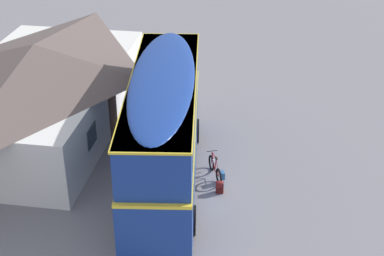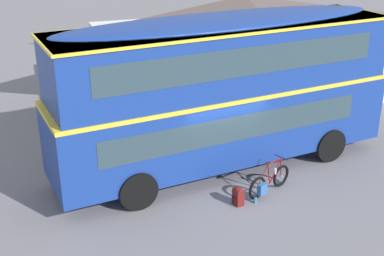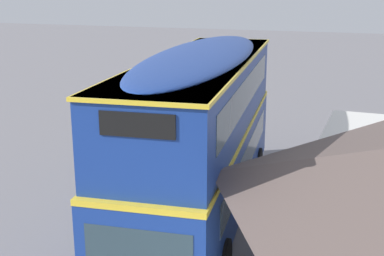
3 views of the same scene
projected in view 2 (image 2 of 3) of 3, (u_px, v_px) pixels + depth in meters
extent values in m
plane|color=slate|center=(217.00, 178.00, 15.55)|extent=(120.00, 120.00, 0.00)
cylinder|color=black|center=(286.00, 120.00, 18.39)|extent=(1.12, 0.38, 1.10)
cylinder|color=black|center=(330.00, 145.00, 16.43)|extent=(1.12, 0.38, 1.10)
cylinder|color=black|center=(110.00, 156.00, 15.72)|extent=(1.12, 0.38, 1.10)
cylinder|color=black|center=(138.00, 190.00, 13.75)|extent=(1.12, 0.38, 1.10)
cube|color=navy|center=(223.00, 122.00, 15.69)|extent=(10.79, 3.44, 2.10)
cube|color=yellow|center=(224.00, 88.00, 15.27)|extent=(10.81, 3.46, 0.12)
cube|color=navy|center=(225.00, 57.00, 14.89)|extent=(10.47, 3.36, 1.90)
ellipsoid|color=navy|center=(226.00, 21.00, 14.48)|extent=(10.25, 3.29, 0.36)
cube|color=#2D424C|center=(356.00, 90.00, 17.74)|extent=(0.24, 2.05, 0.90)
cube|color=black|center=(361.00, 23.00, 16.78)|extent=(0.18, 1.37, 0.44)
cube|color=#2D424C|center=(239.00, 128.00, 14.47)|extent=(8.24, 0.78, 0.76)
cube|color=#2D424C|center=(247.00, 62.00, 13.82)|extent=(8.67, 0.82, 0.80)
cube|color=#2D424C|center=(199.00, 101.00, 16.52)|extent=(8.24, 0.78, 0.76)
cube|color=#2D424C|center=(206.00, 43.00, 15.83)|extent=(8.67, 0.82, 0.80)
cube|color=yellow|center=(226.00, 25.00, 14.53)|extent=(10.58, 3.45, 0.08)
torus|color=black|center=(281.00, 176.00, 14.95)|extent=(0.66, 0.32, 0.68)
torus|color=black|center=(257.00, 188.00, 14.30)|extent=(0.66, 0.32, 0.68)
cylinder|color=#B2B2B7|center=(281.00, 176.00, 14.95)|extent=(0.08, 0.11, 0.05)
cylinder|color=#B2B2B7|center=(257.00, 188.00, 14.30)|extent=(0.08, 0.11, 0.05)
cylinder|color=maroon|center=(275.00, 171.00, 14.68)|extent=(0.46, 0.21, 0.66)
cylinder|color=maroon|center=(275.00, 161.00, 14.50)|extent=(0.56, 0.25, 0.07)
cylinder|color=maroon|center=(269.00, 174.00, 14.49)|extent=(0.18, 0.10, 0.68)
cylinder|color=maroon|center=(264.00, 186.00, 14.48)|extent=(0.52, 0.23, 0.09)
cylinder|color=maroon|center=(263.00, 176.00, 14.30)|extent=(0.41, 0.18, 0.62)
cylinder|color=maroon|center=(281.00, 167.00, 14.82)|extent=(0.10, 0.06, 0.58)
cylinder|color=black|center=(281.00, 157.00, 14.67)|extent=(0.19, 0.44, 0.03)
ellipsoid|color=black|center=(267.00, 163.00, 14.29)|extent=(0.28, 0.19, 0.06)
cube|color=#2D609E|center=(262.00, 189.00, 14.19)|extent=(0.31, 0.23, 0.32)
cylinder|color=silver|center=(275.00, 171.00, 14.68)|extent=(0.07, 0.07, 0.18)
cube|color=maroon|center=(238.00, 197.00, 14.05)|extent=(0.25, 0.33, 0.47)
ellipsoid|color=maroon|center=(239.00, 189.00, 13.96)|extent=(0.23, 0.31, 0.10)
cube|color=#471111|center=(234.00, 200.00, 14.03)|extent=(0.06, 0.22, 0.17)
cylinder|color=black|center=(244.00, 197.00, 14.03)|extent=(0.04, 0.04, 0.38)
cylinder|color=black|center=(240.00, 194.00, 14.17)|extent=(0.04, 0.04, 0.38)
cylinder|color=#338CBF|center=(255.00, 200.00, 14.17)|extent=(0.08, 0.08, 0.18)
cylinder|color=black|center=(255.00, 197.00, 14.13)|extent=(0.05, 0.05, 0.03)
cube|color=silver|center=(243.00, 60.00, 22.60)|extent=(12.62, 7.44, 2.83)
pyramid|color=brown|center=(244.00, 12.00, 21.78)|extent=(13.04, 7.86, 1.38)
cube|color=#3D2319|center=(279.00, 92.00, 19.72)|extent=(1.10, 0.09, 2.10)
cube|color=#2D424C|center=(204.00, 88.00, 18.61)|extent=(1.10, 0.09, 0.90)
cube|color=#2D424C|center=(349.00, 72.00, 20.43)|extent=(1.10, 0.09, 0.90)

